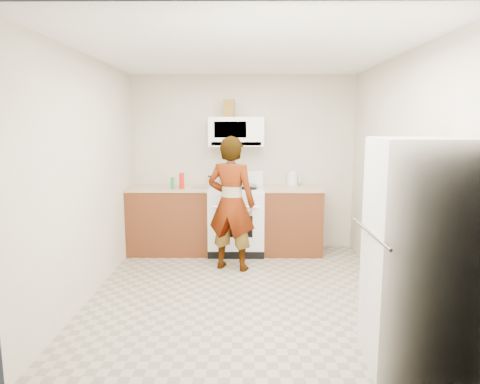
{
  "coord_description": "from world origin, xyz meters",
  "views": [
    {
      "loc": [
        0.01,
        -4.42,
        1.79
      ],
      "look_at": [
        -0.04,
        0.55,
        1.01
      ],
      "focal_mm": 32.0,
      "sensor_mm": 36.0,
      "label": 1
    }
  ],
  "objects_px": {
    "microwave": "(236,132)",
    "person": "(231,204)",
    "fridge": "(420,255)",
    "saucepan": "(227,179)",
    "kettle": "(293,179)",
    "gas_range": "(236,219)"
  },
  "relations": [
    {
      "from": "gas_range",
      "to": "fridge",
      "type": "height_order",
      "value": "fridge"
    },
    {
      "from": "gas_range",
      "to": "kettle",
      "type": "relative_size",
      "value": 6.26
    },
    {
      "from": "microwave",
      "to": "fridge",
      "type": "height_order",
      "value": "microwave"
    },
    {
      "from": "kettle",
      "to": "microwave",
      "type": "bearing_deg",
      "value": -162.27
    },
    {
      "from": "gas_range",
      "to": "person",
      "type": "distance_m",
      "value": 0.8
    },
    {
      "from": "gas_range",
      "to": "saucepan",
      "type": "distance_m",
      "value": 0.58
    },
    {
      "from": "gas_range",
      "to": "kettle",
      "type": "distance_m",
      "value": 0.99
    },
    {
      "from": "fridge",
      "to": "saucepan",
      "type": "height_order",
      "value": "fridge"
    },
    {
      "from": "gas_range",
      "to": "saucepan",
      "type": "xyz_separation_m",
      "value": [
        -0.14,
        0.16,
        0.54
      ]
    },
    {
      "from": "kettle",
      "to": "person",
      "type": "bearing_deg",
      "value": -120.3
    },
    {
      "from": "gas_range",
      "to": "saucepan",
      "type": "height_order",
      "value": "gas_range"
    },
    {
      "from": "microwave",
      "to": "kettle",
      "type": "bearing_deg",
      "value": 4.98
    },
    {
      "from": "fridge",
      "to": "saucepan",
      "type": "bearing_deg",
      "value": 120.54
    },
    {
      "from": "gas_range",
      "to": "fridge",
      "type": "bearing_deg",
      "value": -64.3
    },
    {
      "from": "kettle",
      "to": "gas_range",
      "type": "bearing_deg",
      "value": -153.45
    },
    {
      "from": "microwave",
      "to": "person",
      "type": "xyz_separation_m",
      "value": [
        -0.05,
        -0.84,
        -0.87
      ]
    },
    {
      "from": "person",
      "to": "microwave",
      "type": "bearing_deg",
      "value": -75.03
    },
    {
      "from": "person",
      "to": "kettle",
      "type": "relative_size",
      "value": 9.22
    },
    {
      "from": "microwave",
      "to": "person",
      "type": "height_order",
      "value": "microwave"
    },
    {
      "from": "saucepan",
      "to": "gas_range",
      "type": "bearing_deg",
      "value": -49.82
    },
    {
      "from": "saucepan",
      "to": "fridge",
      "type": "bearing_deg",
      "value": -63.4
    },
    {
      "from": "fridge",
      "to": "kettle",
      "type": "height_order",
      "value": "fridge"
    }
  ]
}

